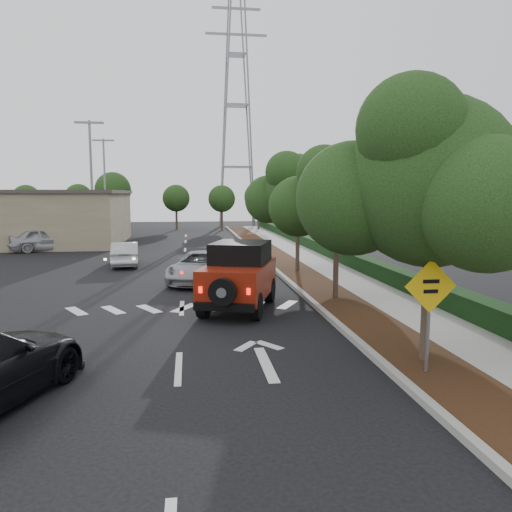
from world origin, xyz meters
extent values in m
plane|color=black|center=(0.00, 0.00, 0.00)|extent=(120.00, 120.00, 0.00)
cube|color=#9E9B93|center=(4.60, 12.00, 0.07)|extent=(0.20, 70.00, 0.15)
cube|color=black|center=(5.60, 12.00, 0.06)|extent=(1.80, 70.00, 0.12)
cube|color=gray|center=(7.50, 12.00, 0.06)|extent=(2.00, 70.00, 0.12)
cube|color=black|center=(8.90, 12.00, 0.40)|extent=(0.80, 70.00, 0.80)
cylinder|color=black|center=(1.56, 7.15, 0.43)|extent=(0.56, 0.92, 0.87)
cylinder|color=black|center=(3.17, 6.63, 0.43)|extent=(0.56, 0.92, 0.87)
cylinder|color=black|center=(0.71, 4.56, 0.43)|extent=(0.56, 0.92, 0.87)
cylinder|color=black|center=(2.31, 4.03, 0.43)|extent=(0.56, 0.92, 0.87)
cube|color=maroon|center=(1.94, 5.59, 1.03)|extent=(3.11, 4.42, 1.08)
cube|color=black|center=(2.04, 5.90, 1.92)|extent=(2.40, 2.66, 0.69)
cube|color=maroon|center=(2.41, 7.04, 0.94)|extent=(1.98, 1.60, 0.89)
cube|color=black|center=(1.28, 3.61, 0.54)|extent=(1.82, 0.77, 0.24)
cylinder|color=black|center=(1.23, 3.46, 1.03)|extent=(0.86, 0.48, 0.82)
cube|color=#FF190C|center=(0.60, 3.90, 1.03)|extent=(0.12, 0.08, 0.20)
cube|color=#FF190C|center=(2.01, 3.44, 1.03)|extent=(0.12, 0.08, 0.20)
imported|color=#9EA1A6|center=(0.78, 11.07, 0.68)|extent=(3.40, 5.30, 1.36)
imported|color=#B4B8BC|center=(-3.19, 16.69, 0.65)|extent=(1.77, 4.07, 1.30)
imported|color=#A8ABB0|center=(-9.43, 24.64, 0.81)|extent=(5.14, 3.64, 1.62)
cylinder|color=slate|center=(5.28, -1.28, 1.24)|extent=(0.07, 0.07, 2.23)
cube|color=yellow|center=(5.28, -1.31, 1.99)|extent=(1.14, 0.03, 1.14)
cube|color=black|center=(5.28, -1.33, 2.10)|extent=(0.36, 0.01, 0.08)
cube|color=black|center=(5.28, -1.33, 1.88)|extent=(0.32, 0.01, 0.08)
camera|label=1|loc=(0.28, -10.99, 3.92)|focal=35.00mm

